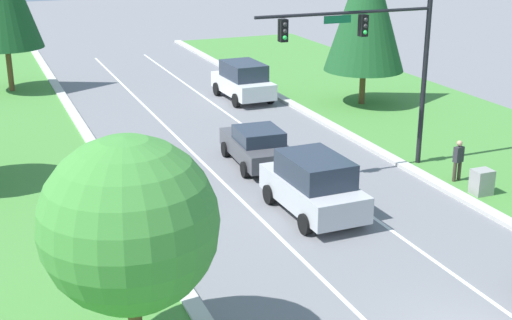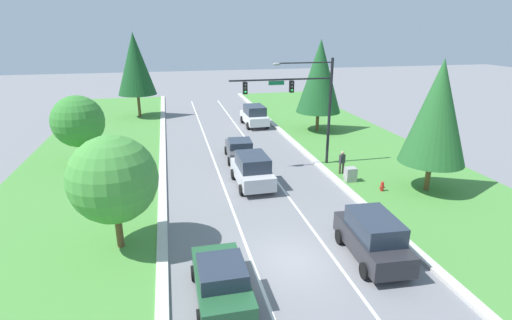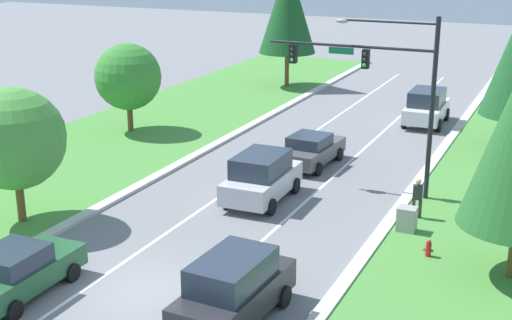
{
  "view_description": "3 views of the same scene",
  "coord_description": "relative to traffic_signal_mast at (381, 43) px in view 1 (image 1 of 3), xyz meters",
  "views": [
    {
      "loc": [
        -10.28,
        -11.18,
        9.68
      ],
      "look_at": [
        -1.67,
        9.99,
        1.86
      ],
      "focal_mm": 50.0,
      "sensor_mm": 36.0,
      "label": 1
    },
    {
      "loc": [
        -4.91,
        -14.47,
        9.81
      ],
      "look_at": [
        0.21,
        8.66,
        1.84
      ],
      "focal_mm": 28.0,
      "sensor_mm": 36.0,
      "label": 2
    },
    {
      "loc": [
        11.73,
        -16.99,
        10.74
      ],
      "look_at": [
        0.86,
        6.65,
        2.59
      ],
      "focal_mm": 50.0,
      "sensor_mm": 36.0,
      "label": 3
    }
  ],
  "objects": [
    {
      "name": "conifer_near_right_tree",
      "position": [
        4.89,
        9.4,
        0.16
      ],
      "size": [
        4.24,
        4.24,
        8.71
      ],
      "color": "brown",
      "rests_on": "ground_plane"
    },
    {
      "name": "oak_far_left_tree",
      "position": [
        -11.8,
        -9.17,
        -1.74
      ],
      "size": [
        3.94,
        3.94,
        5.39
      ],
      "color": "brown",
      "rests_on": "ground_plane"
    },
    {
      "name": "traffic_signal_mast",
      "position": [
        0.0,
        0.0,
        0.0
      ],
      "size": [
        7.36,
        0.41,
        7.74
      ],
      "color": "black",
      "rests_on": "ground_plane"
    },
    {
      "name": "silver_suv",
      "position": [
        -4.23,
        -3.02,
        -4.09
      ],
      "size": [
        2.28,
        4.56,
        2.09
      ],
      "rotation": [
        0.0,
        0.0,
        0.02
      ],
      "color": "silver",
      "rests_on": "ground_plane"
    },
    {
      "name": "utility_cabinet",
      "position": [
        2.18,
        -3.86,
        -4.65
      ],
      "size": [
        0.7,
        0.6,
        1.01
      ],
      "color": "#9E9E99",
      "rests_on": "ground_plane"
    },
    {
      "name": "white_suv",
      "position": [
        -0.62,
        12.95,
        -4.07
      ],
      "size": [
        2.33,
        4.77,
        2.11
      ],
      "rotation": [
        0.0,
        0.0,
        0.03
      ],
      "color": "white",
      "rests_on": "ground_plane"
    },
    {
      "name": "graphite_sedan",
      "position": [
        -4.06,
        2.49,
        -4.35
      ],
      "size": [
        2.29,
        4.49,
        1.58
      ],
      "rotation": [
        0.0,
        0.0,
        -0.06
      ],
      "color": "#4C4C51",
      "rests_on": "ground_plane"
    },
    {
      "name": "pedestrian",
      "position": [
        2.23,
        -2.36,
        -4.22
      ],
      "size": [
        0.42,
        0.29,
        1.69
      ],
      "rotation": [
        0.0,
        0.0,
        3.33
      ],
      "color": "#42382D",
      "rests_on": "ground_plane"
    }
  ]
}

